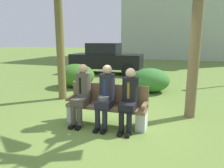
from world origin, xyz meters
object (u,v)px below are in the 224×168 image
Objects in this scene: seated_man_left at (82,91)px; parked_car_near at (106,58)px; park_bench at (107,106)px; seated_man_middle at (106,93)px; seated_man_right at (129,96)px; shrub_mid_lawn at (76,75)px; shrub_near_bench at (150,80)px.

seated_man_left is 0.34× the size of parked_car_near.
seated_man_middle reaches higher than park_bench.
seated_man_left is at bearing 179.80° from seated_man_right.
seated_man_left reaches higher than shrub_mid_lawn.
seated_man_middle is 0.98× the size of shrub_near_bench.
seated_man_middle is 0.52m from seated_man_right.
seated_man_middle is at bearing -69.78° from parked_car_near.
seated_man_middle is at bearing -52.97° from shrub_mid_lawn.
seated_man_right reaches higher than shrub_near_bench.
seated_man_right is 3.47m from shrub_near_bench.
parked_car_near reaches higher than seated_man_middle.
shrub_near_bench is (-0.07, 3.45, -0.30)m from seated_man_right.
seated_man_right is 0.33× the size of parked_car_near.
shrub_near_bench is at bearing -49.20° from parked_car_near.
park_bench is at bearing 166.91° from seated_man_right.
park_bench reaches higher than shrub_near_bench.
park_bench is 1.22× the size of shrub_mid_lawn.
shrub_mid_lawn is 0.37× the size of parked_car_near.
seated_man_right is at bearing -88.87° from shrub_near_bench.
seated_man_middle reaches higher than seated_man_left.
seated_man_left reaches higher than shrub_near_bench.
shrub_near_bench is at bearing 73.52° from seated_man_left.
parked_car_near reaches higher than shrub_near_bench.
shrub_mid_lawn is at bearing 132.32° from seated_man_right.
park_bench is 1.39× the size of seated_man_right.
shrub_mid_lawn reaches higher than shrub_near_bench.
seated_man_right is at bearing -0.20° from seated_man_left.
parked_car_near reaches higher than seated_man_right.
seated_man_middle is 0.91× the size of shrub_mid_lawn.
shrub_mid_lawn is at bearing 127.03° from seated_man_middle.
seated_man_right is 0.88× the size of shrub_mid_lawn.
parked_car_near is at bearing 113.89° from seated_man_right.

